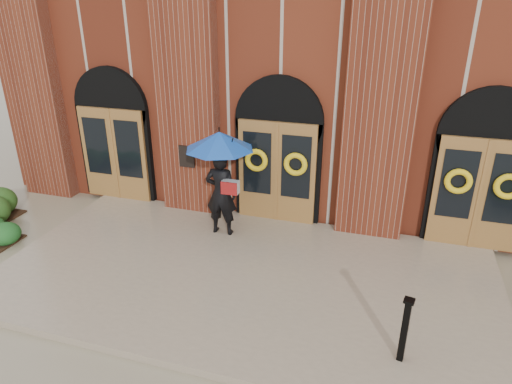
% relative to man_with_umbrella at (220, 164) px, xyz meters
% --- Properties ---
extents(ground, '(90.00, 90.00, 0.00)m').
position_rel_man_with_umbrella_xyz_m(ground, '(1.03, -1.65, -1.88)').
color(ground, gray).
rests_on(ground, ground).
extents(landing, '(10.00, 5.30, 0.15)m').
position_rel_man_with_umbrella_xyz_m(landing, '(1.03, -1.50, -1.80)').
color(landing, gray).
rests_on(landing, ground).
extents(church_building, '(16.20, 12.53, 7.00)m').
position_rel_man_with_umbrella_xyz_m(church_building, '(1.03, 7.14, 1.62)').
color(church_building, '#5E2414').
rests_on(church_building, ground).
extents(man_with_umbrella, '(1.61, 1.61, 2.47)m').
position_rel_man_with_umbrella_xyz_m(man_with_umbrella, '(0.00, 0.00, 0.00)').
color(man_with_umbrella, black).
rests_on(man_with_umbrella, landing).
extents(metal_post, '(0.18, 0.18, 1.13)m').
position_rel_man_with_umbrella_xyz_m(metal_post, '(4.12, -3.02, -1.13)').
color(metal_post, black).
rests_on(metal_post, landing).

